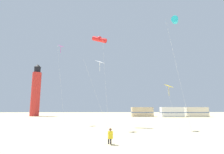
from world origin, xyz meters
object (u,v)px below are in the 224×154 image
Objects in this scene: kite_tube_cyan at (175,20)px; rv_van_white at (172,112)px; lighthouse_distant at (36,91)px; kite_diamond_white at (100,64)px; kite_flyer_standing at (110,136)px; rv_van_cream at (196,112)px; kite_tube_scarlet at (99,39)px; rv_van_tan at (142,112)px; kite_diamond_magenta at (61,50)px; kite_diamond_gold at (169,87)px.

kite_tube_cyan reaches higher than rv_van_white.
kite_tube_cyan is 0.78× the size of lighthouse_distant.
lighthouse_distant is at bearing 119.93° from kite_diamond_white.
kite_diamond_white reaches higher than kite_flyer_standing.
kite_tube_cyan is 2.01× the size of rv_van_cream.
rv_van_cream reaches higher than kite_flyer_standing.
kite_tube_scarlet is (-8.72, 8.27, 0.77)m from kite_tube_cyan.
kite_diamond_magenta is at bearing -128.74° from rv_van_tan.
kite_tube_scarlet is at bearing 91.88° from kite_diamond_white.
kite_flyer_standing is at bearing -83.12° from kite_diamond_white.
rv_van_white is at bearing 38.76° from kite_diamond_magenta.
kite_tube_cyan reaches higher than rv_van_cream.
kite_diamond_magenta is 32.67m from lighthouse_distant.
kite_flyer_standing is 50.92m from lighthouse_distant.
rv_van_cream is at bearing -7.54° from lighthouse_distant.
kite_tube_cyan is (8.56, -3.34, 4.48)m from kite_diamond_white.
kite_tube_scarlet is at bearing -115.32° from rv_van_tan.
lighthouse_distant is 2.58× the size of rv_van_white.
kite_diamond_gold is at bearing -51.38° from lighthouse_distant.
kite_diamond_magenta is 7.29m from kite_tube_scarlet.
rv_van_cream is at bearing 42.17° from kite_tube_scarlet.
rv_van_white reaches higher than kite_flyer_standing.
kite_diamond_magenta is 0.79× the size of lighthouse_distant.
kite_tube_scarlet is at bearing 136.52° from kite_tube_cyan.
kite_flyer_standing is 0.08× the size of kite_tube_scarlet.
kite_flyer_standing is at bearing -121.92° from rv_van_cream.
rv_van_cream is (27.84, 30.30, -6.61)m from kite_diamond_white.
kite_diamond_gold is 32.36m from rv_van_white.
lighthouse_distant reaches higher than kite_flyer_standing.
kite_diamond_gold is 0.84× the size of rv_van_tan.
rv_van_cream is at bearing 57.86° from kite_diamond_gold.
lighthouse_distant is (-29.72, 37.20, 2.74)m from kite_diamond_gold.
kite_tube_cyan reaches higher than rv_van_tan.
kite_tube_cyan is 12.05m from kite_tube_scarlet.
kite_diamond_white is at bearing 177.19° from kite_diamond_gold.
kite_tube_cyan is 0.99× the size of kite_diamond_magenta.
kite_tube_scarlet is at bearing -23.39° from kite_diamond_magenta.
rv_van_white is 7.63m from rv_van_cream.
lighthouse_distant is at bearing 175.21° from rv_van_cream.
kite_tube_scarlet is at bearing -127.65° from rv_van_white.
kite_tube_cyan is 36.60m from rv_van_white.
kite_flyer_standing is 47.15m from rv_van_cream.
rv_van_tan is (12.26, 32.50, -6.61)m from kite_diamond_white.
lighthouse_distant reaches higher than kite_diamond_gold.
kite_diamond_magenta is 2.43× the size of kite_diamond_gold.
kite_diamond_white is 7.20m from kite_tube_scarlet.
kite_tube_scarlet is at bearing -135.08° from rv_van_cream.
rv_van_tan is (3.72, 32.92, -3.70)m from kite_diamond_gold.
kite_flyer_standing is 18.46m from kite_tube_scarlet.
kite_diamond_white is 41.67m from rv_van_cream.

